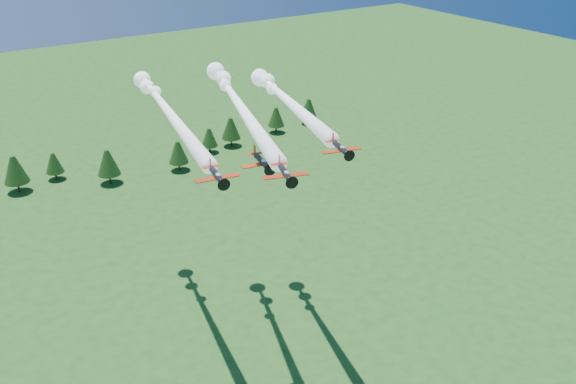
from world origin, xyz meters
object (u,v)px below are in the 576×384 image
plane_lead (237,102)px  plane_right (285,98)px  plane_slot (262,162)px  plane_left (166,108)px

plane_lead → plane_right: (10.11, -0.03, -0.93)m
plane_lead → plane_slot: bearing=-87.7°
plane_lead → plane_slot: plane_lead is taller
plane_right → plane_slot: (-14.31, -15.32, -4.29)m
plane_lead → plane_left: 15.33m
plane_left → plane_right: bearing=-21.8°
plane_lead → plane_slot: (-4.19, -15.34, -5.22)m
plane_left → plane_lead: bearing=-43.0°
plane_lead → plane_right: bearing=17.5°
plane_right → plane_lead: bearing=-165.9°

